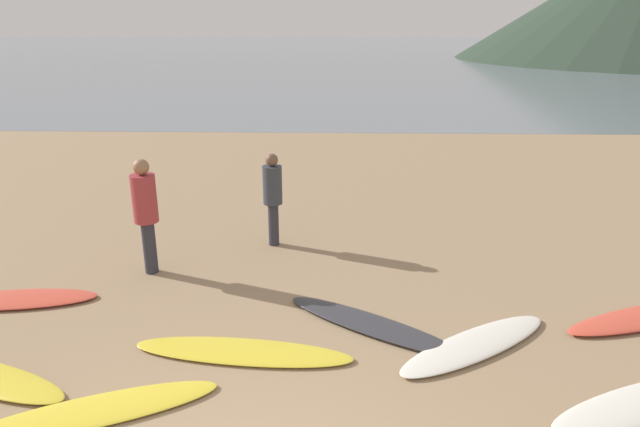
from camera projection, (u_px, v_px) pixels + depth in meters
name	position (u px, v px, depth m)	size (l,w,h in m)	color
ground_plane	(304.00, 182.00, 13.35)	(120.00, 120.00, 0.20)	#997C5B
ocean_water	(331.00, 51.00, 65.81)	(140.00, 100.00, 0.01)	slate
surfboard_1	(15.00, 299.00, 7.47)	(2.13, 0.59, 0.08)	#D84C38
surfboard_3	(96.00, 411.00, 5.35)	(2.33, 0.52, 0.06)	yellow
surfboard_4	(243.00, 352.00, 6.31)	(2.51, 0.54, 0.06)	yellow
surfboard_5	(372.00, 324.00, 6.85)	(2.40, 0.48, 0.08)	#333338
surfboard_6	(476.00, 344.00, 6.44)	(2.25, 0.54, 0.08)	silver
person_0	(145.00, 207.00, 8.03)	(0.35, 0.35, 1.73)	#2D2D38
person_1	(273.00, 192.00, 9.09)	(0.31, 0.31, 1.56)	#2D2D38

